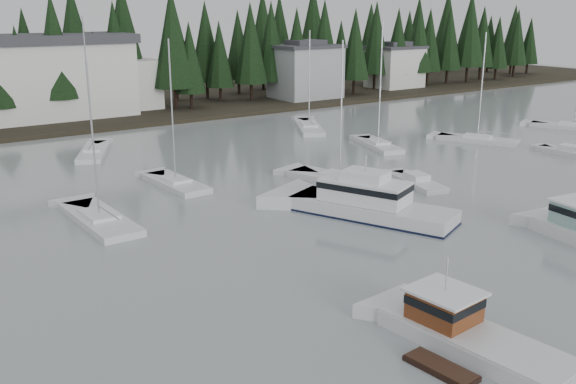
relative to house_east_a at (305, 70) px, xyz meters
name	(u,v)px	position (x,y,z in m)	size (l,w,h in m)	color
far_shore_land	(49,105)	(-36.00, 19.00, -4.90)	(240.00, 54.00, 1.00)	black
conifer_treeline	(70,115)	(-36.00, 8.00, -4.90)	(200.00, 22.00, 20.00)	black
house_east_a	(305,70)	(0.00, 0.00, 0.00)	(10.60, 8.48, 9.25)	#999EA0
house_east_b	(395,66)	(22.00, 2.00, -0.50)	(9.54, 7.42, 8.25)	silver
harbor_inn	(52,77)	(-38.96, 4.34, 0.87)	(29.50, 11.50, 10.90)	silver
lobster_boat_brown	(466,338)	(-41.24, -68.07, -4.39)	(5.16, 9.31, 4.49)	silver
cabin_cruiser_center	(369,206)	(-32.08, -51.33, -4.11)	(8.32, 12.77, 5.27)	silver
sailboat_0	(378,146)	(-15.01, -33.78, -4.81)	(4.90, 8.61, 14.03)	silver
sailboat_2	(340,181)	(-27.69, -42.60, -4.84)	(5.52, 10.14, 12.76)	silver
sailboat_3	(477,141)	(-3.63, -38.08, -4.83)	(6.12, 9.25, 12.75)	silver
sailboat_4	(100,222)	(-48.84, -41.30, -4.85)	(3.14, 9.64, 11.92)	silver
sailboat_5	(309,128)	(-14.64, -20.60, -4.85)	(7.72, 10.86, 12.65)	silver
sailboat_6	(574,129)	(12.66, -39.94, -4.85)	(6.19, 10.50, 11.95)	silver
sailboat_8	(94,153)	(-41.76, -19.17, -4.82)	(6.38, 9.68, 14.58)	silver
sailboat_9	(176,185)	(-40.15, -35.54, -4.83)	(3.05, 8.14, 12.94)	silver
runabout_1	(416,183)	(-22.83, -47.14, -4.77)	(3.78, 7.08, 1.42)	silver
runabout_2	(570,154)	(-1.18, -48.13, -4.77)	(2.30, 6.86, 1.42)	silver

